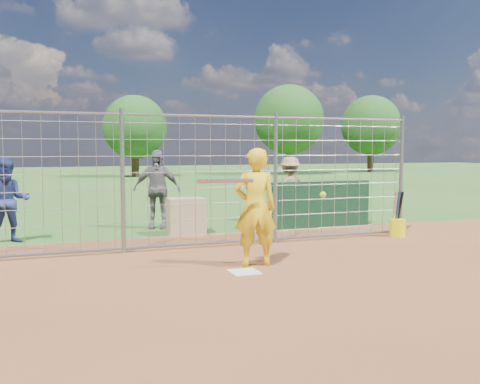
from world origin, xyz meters
name	(u,v)px	position (x,y,z in m)	size (l,w,h in m)	color
ground	(240,270)	(0.00, 0.00, 0.00)	(100.00, 100.00, 0.00)	#2D591E
infield_dirt	(341,331)	(0.00, -3.00, 0.01)	(18.00, 18.00, 0.00)	brown
home_plate	(244,272)	(0.00, -0.20, 0.01)	(0.43, 0.43, 0.02)	silver
dugout_wall	(320,204)	(3.40, 3.60, 0.55)	(2.60, 0.20, 1.10)	#11381E
batter	(255,207)	(0.33, 0.18, 0.95)	(0.69, 0.45, 1.90)	yellow
bystander_a	(9,201)	(-3.49, 3.85, 0.85)	(0.82, 0.64, 1.70)	navy
bystander_b	(157,189)	(-0.33, 4.76, 0.93)	(1.09, 0.45, 1.86)	slate
bystander_c	(290,189)	(3.14, 4.75, 0.84)	(1.08, 0.62, 1.68)	#90784E
equipment_bin	(186,216)	(0.10, 3.70, 0.40)	(0.80, 0.55, 0.80)	tan
equipment_in_play	(250,184)	(0.14, -0.07, 1.34)	(2.12, 0.22, 0.34)	silver
bucket_with_bats	(398,225)	(4.26, 1.76, 0.25)	(0.34, 0.34, 0.97)	#F2EB0C
backstop_fence	(203,182)	(0.00, 2.00, 1.26)	(9.08, 0.08, 2.60)	gray
tree_line	(136,121)	(3.13, 28.13, 3.71)	(44.66, 6.72, 6.48)	#3F2B19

